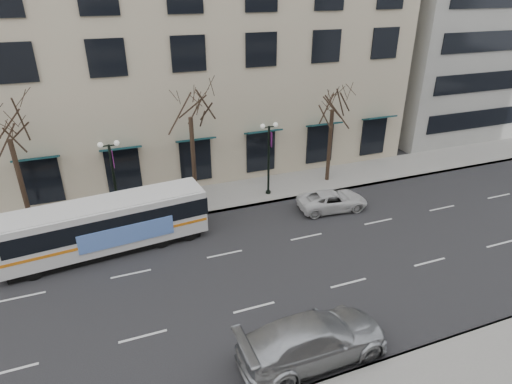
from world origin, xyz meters
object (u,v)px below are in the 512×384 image
lamp_post_left (114,177)px  city_bus (107,224)px  tree_far_mid (189,102)px  tree_far_left (5,122)px  lamp_post_right (269,156)px  white_pickup (333,200)px  silver_car (314,339)px  tree_far_right (334,96)px

lamp_post_left → city_bus: lamp_post_left is taller
tree_far_mid → tree_far_left: bearing=-180.0°
lamp_post_right → city_bus: 11.34m
lamp_post_right → white_pickup: lamp_post_right is taller
tree_far_mid → lamp_post_right: bearing=-6.8°
tree_far_left → lamp_post_right: tree_far_left is taller
lamp_post_right → city_bus: bearing=-163.5°
city_bus → silver_car: size_ratio=1.81×
tree_far_mid → tree_far_right: size_ratio=1.06×
tree_far_mid → city_bus: tree_far_mid is taller
silver_car → lamp_post_left: bearing=22.7°
lamp_post_right → silver_car: size_ratio=0.85×
lamp_post_right → lamp_post_left: bearing=180.0°
tree_far_left → tree_far_mid: 10.00m
tree_far_left → lamp_post_right: 15.48m
tree_far_left → tree_far_right: size_ratio=1.03×
tree_far_mid → white_pickup: (8.13, -4.00, -6.27)m
tree_far_right → silver_car: (-8.81, -14.56, -5.53)m
lamp_post_left → white_pickup: size_ratio=1.14×
silver_car → lamp_post_right: bearing=-16.5°
lamp_post_left → white_pickup: bearing=-14.5°
lamp_post_left → city_bus: size_ratio=0.47×
tree_far_left → white_pickup: 19.54m
tree_far_mid → white_pickup: size_ratio=1.87×
lamp_post_left → tree_far_right: bearing=2.3°
city_bus → white_pickup: 13.96m
tree_far_left → city_bus: (4.21, -3.79, -5.08)m
tree_far_left → white_pickup: (18.13, -4.00, -6.06)m
city_bus → tree_far_mid: bearing=27.5°
tree_far_mid → city_bus: 8.71m
tree_far_left → silver_car: size_ratio=1.36×
tree_far_right → lamp_post_right: tree_far_right is taller
lamp_post_left → silver_car: bearing=-66.1°
white_pickup → lamp_post_right: bearing=48.3°
tree_far_right → lamp_post_left: 15.40m
lamp_post_right → city_bus: (-10.80, -3.19, -1.33)m
lamp_post_right → white_pickup: bearing=-47.4°
white_pickup → tree_far_right: bearing=-19.3°
lamp_post_right → tree_far_right: bearing=6.9°
lamp_post_right → tree_far_left: bearing=177.7°
white_pickup → city_bus: bearing=94.8°
lamp_post_left → tree_far_mid: bearing=6.9°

